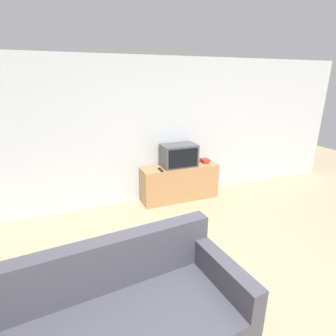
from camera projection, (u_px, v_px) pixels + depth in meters
The scene contains 6 objects.
ground_plane at pixel (228, 330), 2.43m from camera, with size 14.00×14.00×0.00m, color tan.
wall_back at pixel (137, 133), 4.69m from camera, with size 9.00×0.06×2.60m.
tv_stand at pixel (180, 183), 5.02m from camera, with size 1.47×0.42×0.67m.
television at pixel (179, 155), 4.85m from camera, with size 0.65×0.40×0.41m.
book_stack at pixel (205, 161), 5.10m from camera, with size 0.17×0.21×0.07m.
remote_on_stand at pixel (161, 170), 4.67m from camera, with size 0.05×0.20×0.02m.
Camera 1 is at (-1.18, -1.49, 2.21)m, focal length 28.00 mm.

